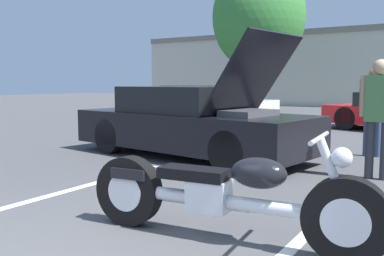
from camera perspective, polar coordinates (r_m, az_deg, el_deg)
name	(u,v)px	position (r m, az deg, el deg)	size (l,w,h in m)	color
parking_stripe_foreground	(37,199)	(5.44, -19.99, -8.89)	(0.12, 4.71, 0.01)	white
parking_stripe_middle	(286,254)	(3.66, 12.44, -16.06)	(0.12, 4.71, 0.01)	white
tree_background	(259,17)	(20.25, 8.87, 14.36)	(4.20, 4.20, 6.74)	brown
motorcycle	(224,196)	(3.75, 4.28, -9.02)	(2.67, 0.70, 0.97)	black
show_car_hood_open	(192,123)	(7.94, -0.06, 0.71)	(4.84, 2.46, 2.16)	black
parked_car_left_row	(204,107)	(13.51, 1.64, 2.82)	(4.25, 1.97, 1.28)	white
spectator_near_motorcycle	(374,104)	(8.61, 23.07, 2.91)	(0.52, 0.22, 1.64)	#38476B
spectator_far_lot	(379,109)	(6.57, 23.67, 2.40)	(0.52, 0.22, 1.70)	#333338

